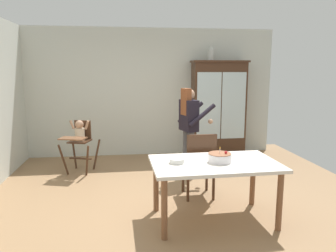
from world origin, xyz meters
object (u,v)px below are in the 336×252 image
at_px(ceramic_vase, 211,55).
at_px(high_chair_with_toddler, 80,137).
at_px(china_cabinet, 218,108).
at_px(dining_chair_far_side, 200,161).
at_px(dining_table, 214,169).
at_px(adult_person, 189,122).
at_px(serving_bowl, 177,161).
at_px(birthday_cake, 220,158).

height_order(ceramic_vase, high_chair_with_toddler, ceramic_vase).
bearing_deg(china_cabinet, dining_chair_far_side, -112.00).
height_order(dining_table, dining_chair_far_side, dining_chair_far_side).
bearing_deg(adult_person, ceramic_vase, -43.45).
xyz_separation_m(high_chair_with_toddler, adult_person, (1.88, -0.55, 0.31)).
bearing_deg(adult_person, serving_bowl, 147.44).
bearing_deg(ceramic_vase, dining_table, -103.73).
height_order(ceramic_vase, birthday_cake, ceramic_vase).
bearing_deg(dining_table, adult_person, 89.56).
distance_m(dining_table, dining_chair_far_side, 0.68).
distance_m(china_cabinet, high_chair_with_toddler, 2.96).
bearing_deg(dining_table, china_cabinet, 72.89).
xyz_separation_m(ceramic_vase, dining_chair_far_side, (-0.76, -2.36, -1.59)).
relative_size(china_cabinet, dining_table, 1.32).
bearing_deg(ceramic_vase, china_cabinet, -1.12).
xyz_separation_m(china_cabinet, dining_chair_far_side, (-0.95, -2.36, -0.46)).
distance_m(dining_table, birthday_cake, 0.16).
distance_m(ceramic_vase, birthday_cake, 3.41).
bearing_deg(high_chair_with_toddler, adult_person, 0.10).
height_order(ceramic_vase, dining_chair_far_side, ceramic_vase).
distance_m(adult_person, birthday_cake, 1.64).
height_order(high_chair_with_toddler, birthday_cake, high_chair_with_toddler).
distance_m(adult_person, dining_table, 1.65).
height_order(dining_table, birthday_cake, birthday_cake).
bearing_deg(adult_person, birthday_cake, 165.37).
relative_size(birthday_cake, dining_chair_far_side, 0.29).
bearing_deg(dining_table, serving_bowl, 177.89).
relative_size(ceramic_vase, high_chair_with_toddler, 0.28).
bearing_deg(serving_bowl, china_cabinet, 65.30).
height_order(china_cabinet, dining_table, china_cabinet).
relative_size(adult_person, dining_chair_far_side, 1.59).
xyz_separation_m(dining_table, serving_bowl, (-0.45, 0.02, 0.12)).
xyz_separation_m(birthday_cake, serving_bowl, (-0.51, 0.03, -0.03)).
bearing_deg(dining_chair_far_side, china_cabinet, -112.59).
relative_size(ceramic_vase, birthday_cake, 0.96).
bearing_deg(ceramic_vase, high_chair_with_toddler, -161.51).
height_order(china_cabinet, ceramic_vase, ceramic_vase).
bearing_deg(serving_bowl, birthday_cake, -3.10).
relative_size(dining_table, birthday_cake, 5.48).
bearing_deg(dining_table, dining_chair_far_side, 91.51).
height_order(adult_person, serving_bowl, adult_person).
bearing_deg(adult_person, high_chair_with_toddler, 57.36).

